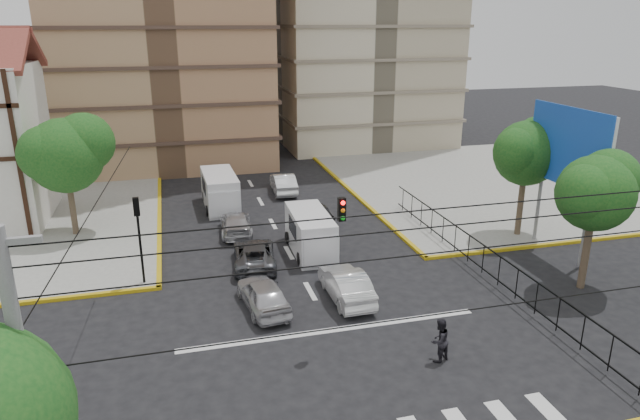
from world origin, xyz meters
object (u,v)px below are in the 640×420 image
object	(u,v)px
van_left_lane	(220,192)
car_white_front_right	(346,284)
van_right_lane	(311,235)
car_silver_front_left	(263,294)
traffic_light_nw	(138,226)
pedestrian_crosswalk	(439,340)

from	to	relation	value
van_left_lane	car_white_front_right	xyz separation A→B (m)	(4.36, -15.23, -0.45)
van_right_lane	car_silver_front_left	size ratio (longest dim) A/B	1.22
traffic_light_nw	car_silver_front_left	bearing A→B (deg)	-36.58
car_silver_front_left	pedestrian_crosswalk	distance (m)	8.28
van_right_lane	car_white_front_right	bearing A→B (deg)	-85.87
car_white_front_right	pedestrian_crosswalk	size ratio (longest dim) A/B	2.52
van_right_lane	car_silver_front_left	world-z (taller)	van_right_lane
traffic_light_nw	van_right_lane	world-z (taller)	traffic_light_nw
van_left_lane	car_white_front_right	distance (m)	15.85
van_left_lane	pedestrian_crosswalk	size ratio (longest dim) A/B	3.09
car_silver_front_left	car_white_front_right	xyz separation A→B (m)	(3.92, -0.02, 0.02)
van_right_lane	van_left_lane	size ratio (longest dim) A/B	0.94
car_white_front_right	pedestrian_crosswalk	world-z (taller)	pedestrian_crosswalk
van_right_lane	car_silver_front_left	distance (m)	6.82
van_right_lane	van_left_lane	world-z (taller)	van_left_lane
car_silver_front_left	traffic_light_nw	bearing A→B (deg)	-43.34
car_white_front_right	van_left_lane	bearing A→B (deg)	-74.99
van_left_lane	pedestrian_crosswalk	xyz separation A→B (m)	(6.27, -21.08, -0.30)
pedestrian_crosswalk	van_left_lane	bearing A→B (deg)	-97.24
traffic_light_nw	car_silver_front_left	xyz separation A→B (m)	(5.33, -3.95, -2.39)
pedestrian_crosswalk	car_white_front_right	bearing A→B (deg)	-95.78
car_white_front_right	car_silver_front_left	bearing A→B (deg)	-1.31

